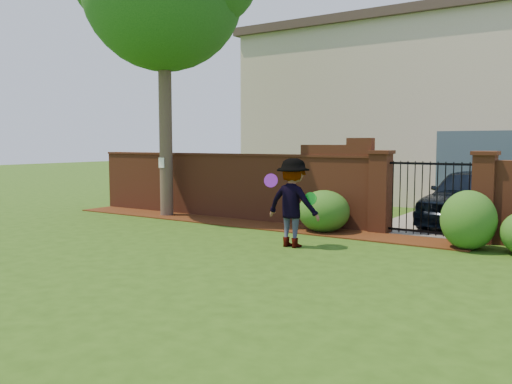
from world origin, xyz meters
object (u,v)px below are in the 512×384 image
Objects in this scene: car at (468,197)px; frisbee_purple at (271,181)px; frisbee_green at (310,199)px; man at (292,203)px.

frisbee_purple is at bearing -113.78° from car.
car is 16.77× the size of frisbee_green.
frisbee_green is (0.70, 0.31, -0.34)m from frisbee_purple.
frisbee_purple is (-2.62, -4.92, 0.60)m from car.
frisbee_purple is 0.84m from frisbee_green.
frisbee_green is (0.40, 0.01, 0.11)m from man.
frisbee_green is at bearing -176.14° from man.
car is at bearing 61.94° from frisbee_purple.
man is at bearing -112.43° from car.
frisbee_green is (-1.92, -4.61, 0.26)m from car.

